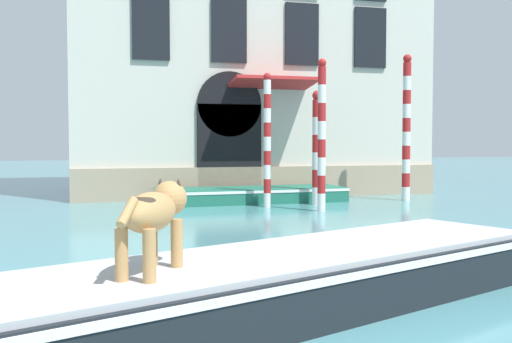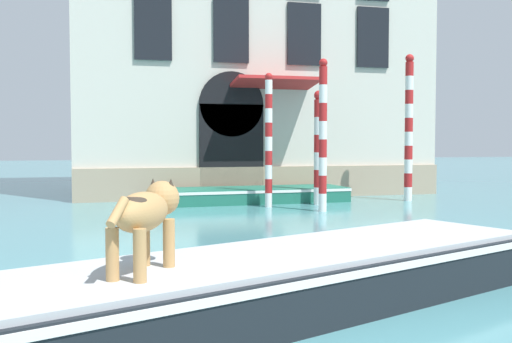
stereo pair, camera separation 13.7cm
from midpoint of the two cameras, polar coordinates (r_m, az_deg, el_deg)
The scene contains 7 objects.
boat_foreground at distance 6.70m, azimuth 3.02°, elevation -10.19°, with size 7.51×4.41×0.64m.
dog_on_deck at distance 5.65m, azimuth -9.75°, elevation -3.86°, with size 0.77×1.16×0.85m.
boat_moored_near_palazzo at distance 18.22m, azimuth -0.09°, elevation -2.20°, with size 5.82×1.97×0.44m.
mooring_pole_0 at distance 17.52m, azimuth 6.21°, elevation 2.33°, with size 0.29×0.29×3.33m.
mooring_pole_1 at distance 15.84m, azimuth 6.64°, elevation 3.50°, with size 0.22×0.22×4.01m.
mooring_pole_2 at distance 16.80m, azimuth 1.45°, elevation 3.05°, with size 0.21×0.21×3.76m.
mooring_pole_3 at distance 19.19m, azimuth 14.55°, elevation 4.11°, with size 0.26×0.26×4.54m.
Camera 2 is at (-3.17, -0.63, 1.86)m, focal length 42.00 mm.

